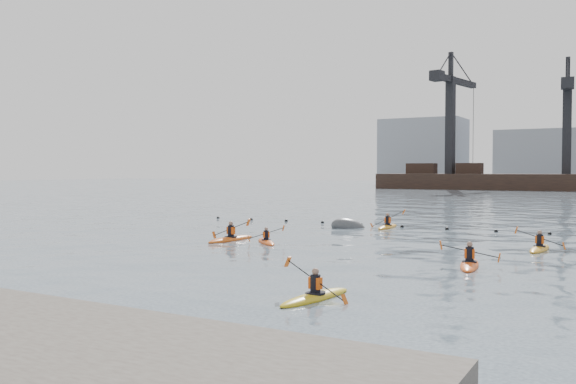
# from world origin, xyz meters

# --- Properties ---
(ground) EXTENTS (400.00, 400.00, 0.00)m
(ground) POSITION_xyz_m (0.00, 0.00, 0.00)
(ground) COLOR #3A4554
(ground) RESTS_ON ground
(float_line) EXTENTS (33.24, 0.73, 0.24)m
(float_line) POSITION_xyz_m (-0.50, 22.53, 0.03)
(float_line) COLOR black
(float_line) RESTS_ON ground
(barge_pier) EXTENTS (72.00, 19.30, 29.50)m
(barge_pier) POSITION_xyz_m (-0.22, 110.00, 1.89)
(barge_pier) COLOR black
(barge_pier) RESTS_ON ground
(kayaker_0) EXTENTS (2.51, 3.68, 1.35)m
(kayaker_0) POSITION_xyz_m (-7.42, 10.59, 0.11)
(kayaker_0) COLOR #D75714
(kayaker_0) RESTS_ON ground
(kayaker_1) EXTENTS (2.23, 3.26, 1.28)m
(kayaker_1) POSITION_xyz_m (3.28, -0.42, 0.10)
(kayaker_1) COLOR gold
(kayaker_1) RESTS_ON ground
(kayaker_2) EXTENTS (2.42, 2.46, 1.00)m
(kayaker_2) POSITION_xyz_m (-5.22, 10.60, 0.09)
(kayaker_2) COLOR #EC5516
(kayaker_2) RESTS_ON ground
(kayaker_3) EXTENTS (2.26, 3.33, 1.18)m
(kayaker_3) POSITION_xyz_m (7.43, 14.56, 0.10)
(kayaker_3) COLOR orange
(kayaker_3) RESTS_ON ground
(kayaker_4) EXTENTS (2.28, 3.48, 1.10)m
(kayaker_4) POSITION_xyz_m (5.73, 7.95, 0.10)
(kayaker_4) COLOR #F25416
(kayaker_4) RESTS_ON ground
(kayaker_5) EXTENTS (2.38, 3.42, 1.37)m
(kayaker_5) POSITION_xyz_m (-2.71, 21.62, 0.10)
(kayaker_5) COLOR orange
(kayaker_5) RESTS_ON ground
(mooring_buoy) EXTENTS (2.86, 2.62, 1.63)m
(mooring_buoy) POSITION_xyz_m (-4.95, 20.40, 0.00)
(mooring_buoy) COLOR #383A3C
(mooring_buoy) RESTS_ON ground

